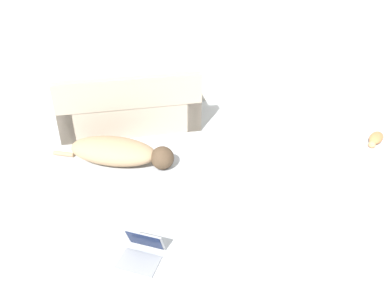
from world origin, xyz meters
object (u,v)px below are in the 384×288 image
dog (119,152)px  laptop_open (142,249)px  cat (376,139)px  couch (130,107)px

dog → laptop_open: 1.58m
dog → cat: size_ratio=3.59×
couch → cat: 3.42m
couch → cat: bearing=159.1°
couch → laptop_open: bearing=88.0°
dog → laptop_open: (0.09, -1.57, -0.08)m
dog → cat: (3.40, -0.31, -0.10)m
couch → laptop_open: 2.57m
laptop_open → cat: bearing=51.9°
cat → laptop_open: size_ratio=0.89×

